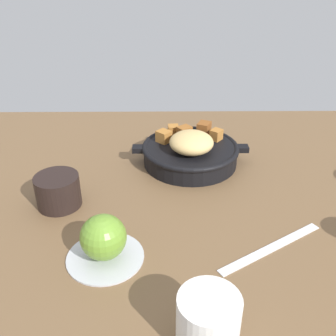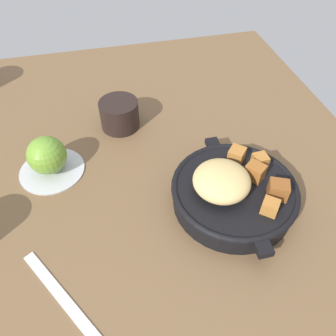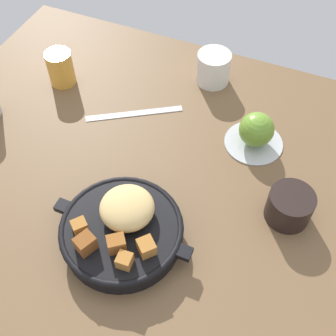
{
  "view_description": "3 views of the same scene",
  "coord_description": "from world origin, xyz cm",
  "px_view_note": "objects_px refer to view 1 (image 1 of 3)",
  "views": [
    {
      "loc": [
        1.53,
        65.49,
        43.7
      ],
      "look_at": [
        0.87,
        1.07,
        6.88
      ],
      "focal_mm": 41.92,
      "sensor_mm": 36.0,
      "label": 1
    },
    {
      "loc": [
        -38.09,
        6.5,
        48.47
      ],
      "look_at": [
        0.86,
        -2.8,
        6.2
      ],
      "focal_mm": 36.29,
      "sensor_mm": 36.0,
      "label": 2
    },
    {
      "loc": [
        17.97,
        -45.22,
        70.5
      ],
      "look_at": [
        -1.04,
        -0.16,
        6.93
      ],
      "focal_mm": 46.63,
      "sensor_mm": 36.0,
      "label": 3
    }
  ],
  "objects_px": {
    "ceramic_mug_white": "(208,322)",
    "cast_iron_skillet": "(190,151)",
    "butter_knife": "(272,248)",
    "coffee_mug_dark": "(58,191)",
    "red_apple": "(103,237)"
  },
  "relations": [
    {
      "from": "coffee_mug_dark",
      "to": "butter_knife",
      "type": "bearing_deg",
      "value": 161.06
    },
    {
      "from": "cast_iron_skillet",
      "to": "red_apple",
      "type": "height_order",
      "value": "cast_iron_skillet"
    },
    {
      "from": "coffee_mug_dark",
      "to": "ceramic_mug_white",
      "type": "distance_m",
      "value": 0.4
    },
    {
      "from": "butter_knife",
      "to": "ceramic_mug_white",
      "type": "distance_m",
      "value": 0.22
    },
    {
      "from": "cast_iron_skillet",
      "to": "ceramic_mug_white",
      "type": "relative_size",
      "value": 3.33
    },
    {
      "from": "ceramic_mug_white",
      "to": "butter_knife",
      "type": "bearing_deg",
      "value": -125.41
    },
    {
      "from": "ceramic_mug_white",
      "to": "coffee_mug_dark",
      "type": "bearing_deg",
      "value": -50.13
    },
    {
      "from": "red_apple",
      "to": "butter_knife",
      "type": "bearing_deg",
      "value": -175.84
    },
    {
      "from": "ceramic_mug_white",
      "to": "cast_iron_skillet",
      "type": "bearing_deg",
      "value": -90.78
    },
    {
      "from": "red_apple",
      "to": "coffee_mug_dark",
      "type": "height_order",
      "value": "red_apple"
    },
    {
      "from": "cast_iron_skillet",
      "to": "coffee_mug_dark",
      "type": "height_order",
      "value": "cast_iron_skillet"
    },
    {
      "from": "red_apple",
      "to": "coffee_mug_dark",
      "type": "xyz_separation_m",
      "value": [
        0.11,
        -0.15,
        -0.01
      ]
    },
    {
      "from": "cast_iron_skillet",
      "to": "coffee_mug_dark",
      "type": "relative_size",
      "value": 3.12
    },
    {
      "from": "butter_knife",
      "to": "ceramic_mug_white",
      "type": "bearing_deg",
      "value": 22.59
    },
    {
      "from": "coffee_mug_dark",
      "to": "cast_iron_skillet",
      "type": "bearing_deg",
      "value": -148.21
    }
  ]
}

